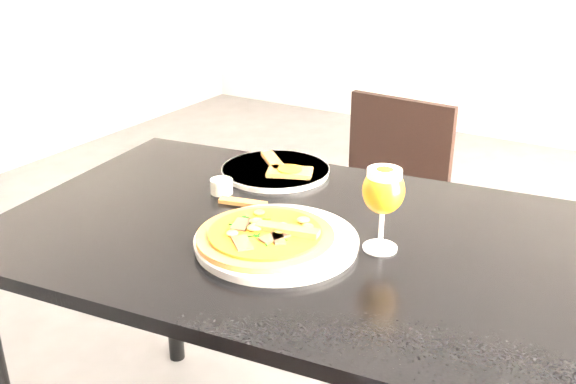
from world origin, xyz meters
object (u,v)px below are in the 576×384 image
Objects in this scene: dining_table at (281,263)px; beer_glass at (383,191)px; chair_far at (380,215)px; pizza at (266,235)px.

dining_table is 7.41× the size of beer_glass.
dining_table is 0.31m from beer_glass.
chair_far is 0.91m from pizza.
pizza is at bearing -78.93° from chair_far.
dining_table is 1.56× the size of chair_far.
beer_glass is at bearing 29.47° from pizza.
pizza is at bearing -150.53° from beer_glass.
beer_glass reaches higher than chair_far.
pizza is (0.03, -0.10, 0.12)m from dining_table.
beer_glass reaches higher than pizza.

